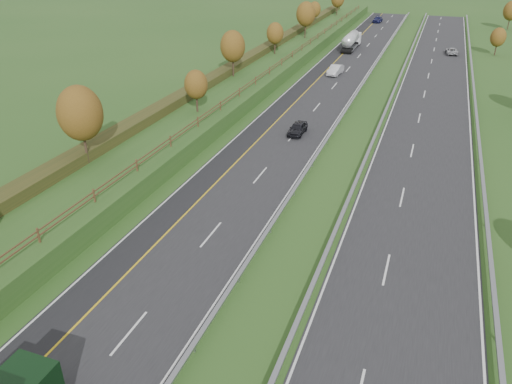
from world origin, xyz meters
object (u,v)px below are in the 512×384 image
at_px(car_silver_mid, 335,70).
at_px(car_oncoming, 452,51).
at_px(road_tanker, 351,40).
at_px(car_dark_near, 298,128).
at_px(car_small_far, 378,19).

bearing_deg(car_silver_mid, car_oncoming, 58.48).
distance_m(road_tanker, car_dark_near, 53.65).
bearing_deg(car_oncoming, car_dark_near, 67.13).
relative_size(car_dark_near, car_small_far, 0.81).
height_order(road_tanker, car_small_far, road_tanker).
bearing_deg(car_silver_mid, car_small_far, 96.85).
distance_m(car_small_far, car_oncoming, 42.80).
relative_size(car_dark_near, car_oncoming, 0.89).
distance_m(car_dark_near, car_oncoming, 57.95).
relative_size(road_tanker, car_dark_near, 2.64).
relative_size(road_tanker, car_silver_mid, 2.25).
xyz_separation_m(car_dark_near, car_silver_mid, (-1.76, 30.58, 0.10)).
xyz_separation_m(road_tanker, car_dark_near, (3.20, -53.54, -1.10)).
height_order(car_dark_near, car_silver_mid, car_silver_mid).
distance_m(car_dark_near, car_silver_mid, 30.63).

